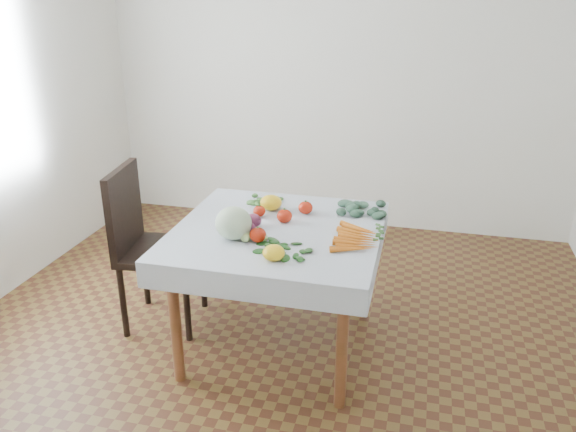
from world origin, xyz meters
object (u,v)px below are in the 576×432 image
table (278,245)px  carrot_bunch (357,238)px  cabbage (234,223)px  heirloom_back (271,203)px  chair (145,237)px

table → carrot_bunch: bearing=-7.6°
table → cabbage: size_ratio=5.19×
table → heirloom_back: 0.33m
table → chair: chair is taller
heirloom_back → carrot_bunch: 0.65m
table → cabbage: 0.32m
table → chair: size_ratio=0.99×
heirloom_back → carrot_bunch: (0.56, -0.33, -0.03)m
table → cabbage: bearing=-136.6°
heirloom_back → chair: bearing=-165.2°
chair → carrot_bunch: 1.32m
carrot_bunch → table: bearing=172.4°
cabbage → carrot_bunch: size_ratio=0.50×
chair → cabbage: bearing=-20.8°
cabbage → heirloom_back: 0.46m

